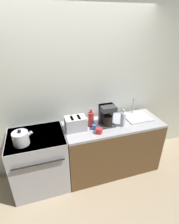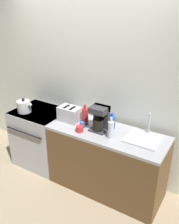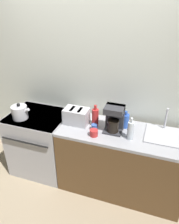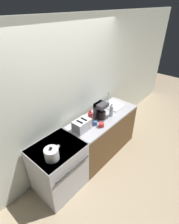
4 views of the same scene
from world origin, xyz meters
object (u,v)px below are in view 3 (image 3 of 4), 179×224
toaster (76,116)px  stove (41,142)px  bottle_red (95,117)px  bottle_blue (125,121)px  cup_red (94,133)px  coffee_maker (114,118)px  cup_blue (94,127)px  kettle (20,112)px  bottle_clear (131,130)px

toaster → stove: bearing=179.3°
stove → toaster: (0.56, -0.01, 0.53)m
bottle_red → bottle_blue: bottle_red is taller
bottle_red → cup_red: (0.05, -0.21, -0.08)m
coffee_maker → bottle_red: size_ratio=1.17×
coffee_maker → bottle_blue: coffee_maker is taller
cup_blue → cup_red: same height
toaster → bottle_red: bearing=5.2°
toaster → coffee_maker: size_ratio=0.92×
stove → cup_blue: bearing=-6.0°
kettle → bottle_blue: size_ratio=1.17×
coffee_maker → toaster: bearing=178.9°
stove → bottle_clear: (1.24, -0.12, 0.55)m
stove → cup_red: 0.99m
bottle_clear → cup_red: (-0.40, -0.07, -0.07)m
stove → cup_blue: cup_blue is taller
bottle_clear → bottle_red: bearing=163.0°
coffee_maker → bottle_clear: 0.24m
bottle_blue → cup_blue: bearing=-150.4°
toaster → coffee_maker: bearing=-1.1°
bottle_red → cup_blue: 0.13m
bottle_blue → cup_red: size_ratio=2.28×
bottle_red → bottle_clear: bearing=-17.0°
toaster → bottle_blue: bottle_blue is taller
bottle_red → cup_red: bottle_red is taller
stove → cup_blue: 0.95m
coffee_maker → bottle_blue: size_ratio=1.52×
kettle → bottle_clear: bearing=0.2°
toaster → cup_blue: size_ratio=3.83×
stove → bottle_clear: 1.36m
bottle_blue → cup_blue: bottle_blue is taller
coffee_maker → bottle_red: bearing=172.7°
bottle_blue → cup_red: bottle_blue is taller
cup_red → bottle_blue: bearing=44.7°
bottle_clear → cup_red: 0.41m
toaster → kettle: bearing=-170.6°
kettle → cup_blue: bearing=2.5°
bottle_clear → cup_red: bottle_clear is taller
kettle → bottle_blue: same height
bottle_red → cup_red: bearing=-76.5°
toaster → bottle_clear: (0.68, -0.12, 0.01)m
cup_red → coffee_maker: bearing=43.9°
bottle_clear → cup_blue: bearing=175.1°
bottle_red → bottle_clear: (0.45, -0.14, -0.00)m
bottle_clear → cup_red: size_ratio=2.86×
bottle_clear → cup_blue: bottle_clear is taller
kettle → stove: bearing=37.6°
bottle_red → cup_red: size_ratio=2.97×
coffee_maker → cup_blue: size_ratio=4.17×
bottle_blue → kettle: bearing=-170.1°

